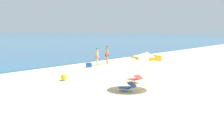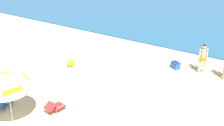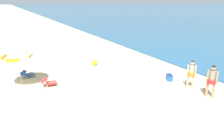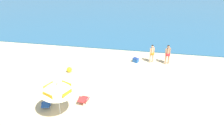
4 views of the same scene
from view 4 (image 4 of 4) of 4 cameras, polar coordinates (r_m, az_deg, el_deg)
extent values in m
cylinder|color=silver|center=(14.45, -12.90, -8.74)|extent=(0.04, 0.04, 2.11)
cone|color=beige|center=(14.02, -13.21, -5.96)|extent=(2.97, 2.98, 0.73)
cube|color=orange|center=(14.52, -11.02, -5.08)|extent=(0.71, 0.33, 0.26)
cube|color=orange|center=(14.58, -15.27, -5.42)|extent=(0.33, 0.71, 0.26)
cube|color=orange|center=(13.66, -15.46, -7.67)|extent=(0.71, 0.33, 0.26)
cube|color=orange|center=(13.60, -10.91, -7.32)|extent=(0.33, 0.71, 0.26)
sphere|color=orange|center=(13.89, -13.32, -5.01)|extent=(0.06, 0.06, 0.06)
cube|color=#1E4799|center=(15.82, -15.63, -9.56)|extent=(0.66, 0.72, 0.04)
cube|color=#1E4799|center=(15.38, -15.97, -9.79)|extent=(0.58, 0.50, 0.24)
cylinder|color=silver|center=(16.16, -16.27, -9.31)|extent=(0.03, 0.03, 0.18)
cylinder|color=silver|center=(16.06, -14.54, -9.31)|extent=(0.03, 0.03, 0.18)
cylinder|color=silver|center=(15.70, -16.65, -10.47)|extent=(0.03, 0.03, 0.18)
cylinder|color=silver|center=(15.60, -14.86, -10.49)|extent=(0.03, 0.03, 0.18)
cylinder|color=silver|center=(15.81, -16.68, -9.20)|extent=(0.17, 0.53, 0.02)
cylinder|color=silver|center=(15.70, -14.66, -9.20)|extent=(0.17, 0.53, 0.02)
cube|color=red|center=(15.82, -6.76, -8.69)|extent=(0.58, 0.65, 0.04)
cube|color=red|center=(15.41, -7.40, -8.85)|extent=(0.53, 0.43, 0.24)
cylinder|color=silver|center=(16.19, -7.14, -8.33)|extent=(0.03, 0.03, 0.18)
cylinder|color=silver|center=(16.02, -5.52, -8.64)|extent=(0.03, 0.03, 0.18)
cylinder|color=silver|center=(15.76, -7.98, -9.40)|extent=(0.03, 0.03, 0.18)
cylinder|color=silver|center=(15.58, -6.32, -9.73)|extent=(0.03, 0.03, 0.18)
cylinder|color=silver|center=(15.86, -7.72, -8.14)|extent=(0.08, 0.54, 0.02)
cylinder|color=silver|center=(15.66, -5.83, -8.50)|extent=(0.08, 0.54, 0.02)
cylinder|color=#D8A87F|center=(21.39, 9.33, 1.15)|extent=(0.12, 0.12, 0.82)
cylinder|color=#D8A87F|center=(21.55, 9.95, 1.29)|extent=(0.12, 0.12, 0.82)
cylinder|color=orange|center=(21.30, 9.72, 2.28)|extent=(0.41, 0.41, 0.17)
cylinder|color=#D8A87F|center=(21.20, 9.78, 2.95)|extent=(0.23, 0.23, 0.58)
cylinder|color=#D8A87F|center=(21.09, 9.33, 2.82)|extent=(0.09, 0.09, 0.61)
cylinder|color=#D8A87F|center=(21.33, 10.21, 3.00)|extent=(0.09, 0.09, 0.61)
sphere|color=#D8A87F|center=(21.05, 9.86, 4.05)|extent=(0.22, 0.22, 0.22)
sphere|color=black|center=(21.04, 9.87, 4.12)|extent=(0.20, 0.20, 0.20)
cylinder|color=tan|center=(21.51, 13.65, 0.97)|extent=(0.13, 0.13, 0.87)
cylinder|color=tan|center=(21.34, 12.97, 0.85)|extent=(0.13, 0.13, 0.87)
cylinder|color=red|center=(21.25, 13.43, 2.04)|extent=(0.44, 0.44, 0.18)
cylinder|color=tan|center=(21.14, 13.51, 2.76)|extent=(0.24, 0.24, 0.62)
cylinder|color=tan|center=(21.27, 13.99, 2.79)|extent=(0.09, 0.09, 0.66)
cylinder|color=tan|center=(21.03, 13.01, 2.64)|extent=(0.09, 0.09, 0.66)
sphere|color=tan|center=(20.97, 13.63, 3.93)|extent=(0.24, 0.24, 0.24)
sphere|color=black|center=(20.96, 13.64, 4.01)|extent=(0.22, 0.22, 0.22)
cube|color=#1E56A8|center=(21.36, 5.79, 0.60)|extent=(0.59, 0.53, 0.32)
cube|color=navy|center=(21.28, 5.82, 1.09)|extent=(0.60, 0.55, 0.08)
cylinder|color=black|center=(21.26, 5.82, 1.23)|extent=(0.30, 0.19, 0.02)
sphere|color=yellow|center=(19.77, -10.38, -1.61)|extent=(0.43, 0.43, 0.43)
camera|label=1|loc=(18.04, -61.28, -7.22)|focal=38.45mm
camera|label=2|loc=(5.95, 50.82, 0.81)|focal=48.43mm
camera|label=3|loc=(13.38, 42.77, 0.56)|focal=31.65mm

